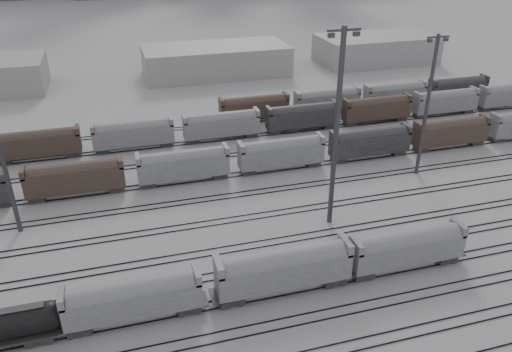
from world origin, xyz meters
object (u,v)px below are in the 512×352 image
object	(u,v)px
hopper_car_a	(133,297)
hopper_car_c	(407,247)
light_mast_c	(337,127)
hopper_car_b	(284,267)

from	to	relation	value
hopper_car_a	hopper_car_c	bearing A→B (deg)	-0.00
light_mast_c	hopper_car_c	bearing A→B (deg)	-70.38
hopper_car_a	light_mast_c	xyz separation A→B (m)	(28.38, 12.73, 11.48)
hopper_car_a	hopper_car_b	bearing A→B (deg)	0.00
hopper_car_a	light_mast_c	world-z (taller)	light_mast_c
hopper_car_c	light_mast_c	world-z (taller)	light_mast_c
hopper_car_a	light_mast_c	distance (m)	33.16
hopper_car_b	hopper_car_c	distance (m)	15.99
hopper_car_a	hopper_car_b	distance (m)	16.94
hopper_car_a	hopper_car_c	xyz separation A→B (m)	(32.92, -0.00, 0.04)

